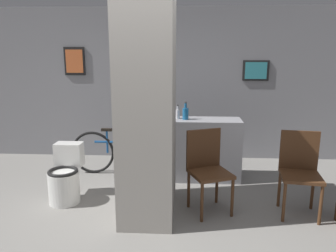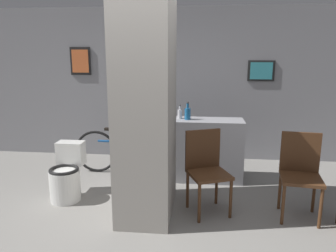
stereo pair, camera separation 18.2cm
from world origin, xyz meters
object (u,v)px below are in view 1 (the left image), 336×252
Objects in this scene: chair_by_doorway at (300,169)px; bicycle at (123,152)px; chair_near_pillar at (207,166)px; bottle_tall at (186,113)px; toilet at (65,178)px.

bicycle is (-2.29, 1.13, -0.19)m from chair_by_doorway.
bottle_tall reaches higher than chair_near_pillar.
toilet is 0.44× the size of bicycle.
chair_by_doorway is 0.60× the size of bicycle.
chair_by_doorway is 2.56m from bicycle.
bicycle is at bearing 60.80° from toilet.
bottle_tall is at bearing 83.34° from chair_near_pillar.
toilet is 1.80m from chair_near_pillar.
bicycle is (0.54, 0.97, 0.05)m from toilet.
toilet is at bearing -175.60° from chair_by_doorway.
bicycle is at bearing 161.33° from chair_by_doorway.
chair_near_pillar is 1.00× the size of chair_by_doorway.
chair_by_doorway is at bearing -26.19° from bicycle.
chair_by_doorway reaches higher than bicycle.
chair_by_doorway is 3.64× the size of bottle_tall.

